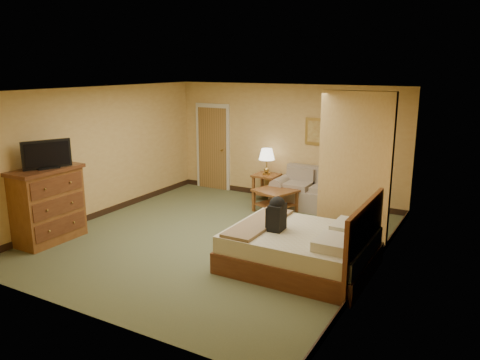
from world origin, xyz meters
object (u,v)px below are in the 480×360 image
Objects in this scene: bed at (304,248)px; dresser at (48,205)px; coffee_table at (275,196)px; loveseat at (313,195)px.

dresser is at bearing -165.70° from bed.
bed is at bearing 14.30° from dresser.
coffee_table is at bearing 123.83° from bed.
coffee_table is 0.73× the size of dresser.
coffee_table is at bearing -133.26° from loveseat.
bed is (4.29, 1.09, -0.34)m from dresser.
loveseat is 0.87m from coffee_table.
loveseat is 1.31× the size of dresser.
bed is (0.98, -2.98, 0.04)m from loveseat.
coffee_table is 4.40m from dresser.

